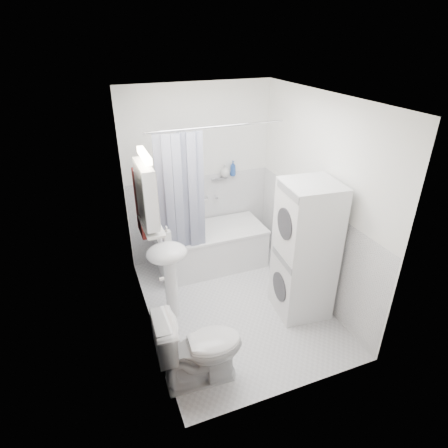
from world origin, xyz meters
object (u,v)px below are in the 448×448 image
object	(u,v)px
sink	(168,265)
washer_dryer	(305,251)
bathtub	(211,246)
toilet	(200,348)

from	to	relation	value
sink	washer_dryer	world-z (taller)	washer_dryer
sink	washer_dryer	bearing A→B (deg)	-16.53
bathtub	washer_dryer	size ratio (longest dim) A/B	0.92
bathtub	sink	distance (m)	1.20
washer_dryer	toilet	size ratio (longest dim) A/B	1.99
sink	toilet	distance (m)	1.01
sink	bathtub	bearing A→B (deg)	46.87
bathtub	toilet	world-z (taller)	toilet
toilet	washer_dryer	bearing A→B (deg)	-65.73
bathtub	washer_dryer	xyz separation A→B (m)	(0.66, -1.25, 0.49)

